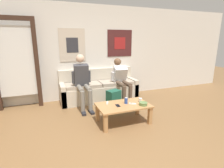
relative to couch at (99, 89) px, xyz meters
name	(u,v)px	position (x,y,z in m)	size (l,w,h in m)	color
ground_plane	(128,153)	(-0.30, -2.44, -0.30)	(18.00, 18.00, 0.00)	brown
wall_back	(85,53)	(-0.29, 0.33, 0.98)	(10.00, 0.07, 2.55)	silver
door_frame	(15,59)	(-1.98, 0.11, 0.90)	(1.00, 0.10, 2.15)	#382319
couch	(99,89)	(0.00, 0.00, 0.00)	(2.10, 0.66, 0.84)	beige
coffee_table	(123,108)	(0.05, -1.50, 0.02)	(1.04, 0.63, 0.38)	#B27F4C
person_seated_adult	(82,79)	(-0.53, -0.37, 0.40)	(0.47, 0.85, 1.29)	gray
person_seated_teen	(121,78)	(0.52, -0.32, 0.34)	(0.47, 0.94, 1.15)	brown
backpack	(114,100)	(0.13, -0.78, -0.08)	(0.36, 0.32, 0.46)	#1E5642
ceramic_bowl	(143,104)	(0.40, -1.67, 0.12)	(0.17, 0.17, 0.06)	#607F47
pillar_candle	(140,100)	(0.44, -1.48, 0.12)	(0.07, 0.07, 0.09)	silver
drink_can_blue	(126,101)	(0.12, -1.46, 0.14)	(0.07, 0.07, 0.12)	#28479E
game_controller_near_left	(133,104)	(0.23, -1.55, 0.09)	(0.13, 0.12, 0.03)	white
game_controller_near_right	(107,103)	(-0.23, -1.32, 0.09)	(0.08, 0.15, 0.03)	white
cell_phone	(118,106)	(-0.08, -1.52, 0.09)	(0.08, 0.14, 0.01)	black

